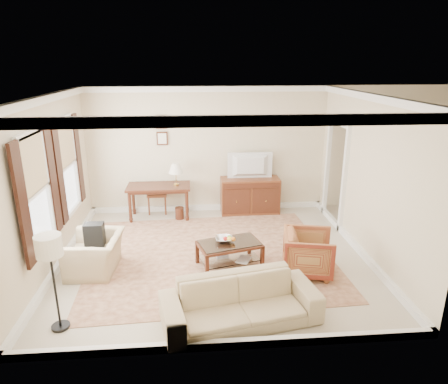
{
  "coord_description": "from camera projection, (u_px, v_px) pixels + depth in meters",
  "views": [
    {
      "loc": [
        -0.37,
        -6.57,
        3.42
      ],
      "look_at": [
        0.2,
        0.3,
        1.15
      ],
      "focal_mm": 32.0,
      "sensor_mm": 36.0,
      "label": 1
    }
  ],
  "objects": [
    {
      "name": "room_shell",
      "position": [
        213.0,
        122.0,
        6.55
      ],
      "size": [
        5.51,
        5.01,
        2.91
      ],
      "color": "beige",
      "rests_on": "ground"
    },
    {
      "name": "annex_bedroom",
      "position": [
        418.0,
        210.0,
        8.65
      ],
      "size": [
        3.0,
        2.7,
        2.9
      ],
      "color": "beige",
      "rests_on": "ground"
    },
    {
      "name": "window_front",
      "position": [
        36.0,
        192.0,
        5.96
      ],
      "size": [
        0.12,
        1.56,
        1.8
      ],
      "primitive_type": null,
      "color": "#CCB284",
      "rests_on": "room_shell"
    },
    {
      "name": "window_rear",
      "position": [
        67.0,
        166.0,
        7.48
      ],
      "size": [
        0.12,
        1.56,
        1.8
      ],
      "primitive_type": null,
      "color": "#CCB284",
      "rests_on": "room_shell"
    },
    {
      "name": "doorway",
      "position": [
        335.0,
        175.0,
        8.61
      ],
      "size": [
        0.1,
        1.12,
        2.25
      ],
      "primitive_type": null,
      "color": "white",
      "rests_on": "room_shell"
    },
    {
      "name": "rug",
      "position": [
        211.0,
        255.0,
        7.36
      ],
      "size": [
        4.51,
        3.92,
        0.01
      ],
      "primitive_type": "cube",
      "rotation": [
        0.0,
        0.0,
        0.05
      ],
      "color": "brown",
      "rests_on": "room_shell"
    },
    {
      "name": "writing_desk",
      "position": [
        159.0,
        190.0,
        8.96
      ],
      "size": [
        1.4,
        0.7,
        0.77
      ],
      "color": "#431F13",
      "rests_on": "room_shell"
    },
    {
      "name": "desk_chair",
      "position": [
        157.0,
        191.0,
        9.33
      ],
      "size": [
        0.47,
        0.47,
        1.05
      ],
      "primitive_type": null,
      "rotation": [
        0.0,
        0.0,
        -0.04
      ],
      "color": "brown",
      "rests_on": "room_shell"
    },
    {
      "name": "desk_lamp",
      "position": [
        176.0,
        174.0,
        8.88
      ],
      "size": [
        0.32,
        0.32,
        0.5
      ],
      "primitive_type": null,
      "color": "silver",
      "rests_on": "writing_desk"
    },
    {
      "name": "framed_prints",
      "position": [
        162.0,
        130.0,
        8.97
      ],
      "size": [
        0.25,
        0.04,
        0.68
      ],
      "primitive_type": null,
      "color": "#431F13",
      "rests_on": "room_shell"
    },
    {
      "name": "sideboard",
      "position": [
        250.0,
        195.0,
        9.35
      ],
      "size": [
        1.36,
        0.52,
        0.84
      ],
      "primitive_type": "cube",
      "color": "brown",
      "rests_on": "room_shell"
    },
    {
      "name": "tv",
      "position": [
        251.0,
        158.0,
        9.05
      ],
      "size": [
        0.98,
        0.57,
        0.13
      ],
      "primitive_type": "imported",
      "rotation": [
        0.0,
        0.0,
        3.14
      ],
      "color": "black",
      "rests_on": "sideboard"
    },
    {
      "name": "coffee_table",
      "position": [
        229.0,
        248.0,
        6.9
      ],
      "size": [
        1.19,
        0.88,
        0.45
      ],
      "rotation": [
        0.0,
        0.0,
        0.27
      ],
      "color": "#431F13",
      "rests_on": "room_shell"
    },
    {
      "name": "fruit_bowl",
      "position": [
        224.0,
        238.0,
        6.89
      ],
      "size": [
        0.42,
        0.42,
        0.1
      ],
      "primitive_type": "imported",
      "color": "silver",
      "rests_on": "coffee_table"
    },
    {
      "name": "book_a",
      "position": [
        216.0,
        255.0,
        7.0
      ],
      "size": [
        0.28,
        0.06,
        0.38
      ],
      "primitive_type": "imported",
      "rotation": [
        0.0,
        0.0,
        0.07
      ],
      "color": "brown",
      "rests_on": "coffee_table"
    },
    {
      "name": "book_b",
      "position": [
        238.0,
        258.0,
        6.89
      ],
      "size": [
        0.26,
        0.16,
        0.38
      ],
      "primitive_type": "imported",
      "rotation": [
        0.0,
        0.0,
        -0.49
      ],
      "color": "brown",
      "rests_on": "coffee_table"
    },
    {
      "name": "striped_armchair",
      "position": [
        308.0,
        251.0,
        6.65
      ],
      "size": [
        0.89,
        0.93,
        0.82
      ],
      "primitive_type": "imported",
      "rotation": [
        0.0,
        0.0,
        1.36
      ],
      "color": "maroon",
      "rests_on": "room_shell"
    },
    {
      "name": "club_armchair",
      "position": [
        94.0,
        248.0,
        6.71
      ],
      "size": [
        0.7,
        1.02,
        0.86
      ],
      "primitive_type": "imported",
      "rotation": [
        0.0,
        0.0,
        -1.64
      ],
      "color": "tan",
      "rests_on": "room_shell"
    },
    {
      "name": "backpack",
      "position": [
        94.0,
        232.0,
        6.75
      ],
      "size": [
        0.26,
        0.35,
        0.4
      ],
      "primitive_type": "cube",
      "rotation": [
        0.0,
        0.0,
        -1.71
      ],
      "color": "black",
      "rests_on": "club_armchair"
    },
    {
      "name": "sofa",
      "position": [
        241.0,
        295.0,
        5.38
      ],
      "size": [
        2.21,
        1.03,
        0.83
      ],
      "primitive_type": "imported",
      "rotation": [
        0.0,
        0.0,
        0.2
      ],
      "color": "tan",
      "rests_on": "room_shell"
    },
    {
      "name": "floor_lamp",
      "position": [
        50.0,
        253.0,
        5.03
      ],
      "size": [
        0.33,
        0.33,
        1.36
      ],
      "color": "black",
      "rests_on": "room_shell"
    }
  ]
}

